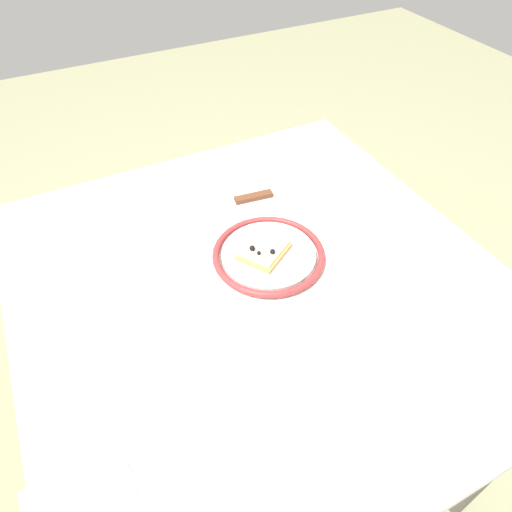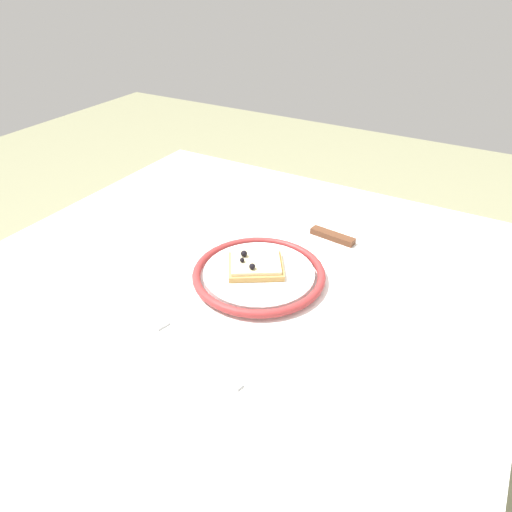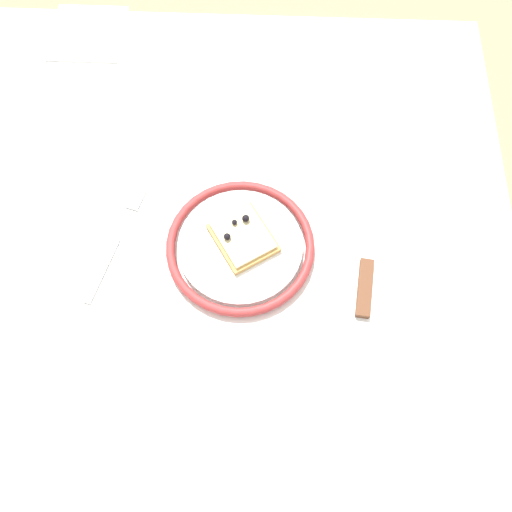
# 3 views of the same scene
# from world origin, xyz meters

# --- Properties ---
(ground_plane) EXTENTS (6.00, 6.00, 0.00)m
(ground_plane) POSITION_xyz_m (0.00, 0.00, 0.00)
(ground_plane) COLOR gray
(dining_table) EXTENTS (0.94, 0.90, 0.71)m
(dining_table) POSITION_xyz_m (0.00, 0.00, 0.62)
(dining_table) COLOR white
(dining_table) RESTS_ON ground_plane
(plate) EXTENTS (0.23, 0.23, 0.02)m
(plate) POSITION_xyz_m (0.04, -0.04, 0.72)
(plate) COLOR white
(plate) RESTS_ON dining_table
(pizza_slice_near) EXTENTS (0.12, 0.12, 0.03)m
(pizza_slice_near) POSITION_xyz_m (0.05, -0.03, 0.73)
(pizza_slice_near) COLOR tan
(pizza_slice_near) RESTS_ON plate
(knife) EXTENTS (0.05, 0.24, 0.01)m
(knife) POSITION_xyz_m (0.23, -0.07, 0.71)
(knife) COLOR silver
(knife) RESTS_ON dining_table
(fork) EXTENTS (0.07, 0.20, 0.00)m
(fork) POSITION_xyz_m (-0.15, -0.04, 0.71)
(fork) COLOR #B9B9B9
(fork) RESTS_ON dining_table
(napkin) EXTENTS (0.14, 0.14, 0.00)m
(napkin) POSITION_xyz_m (-0.27, 0.39, 0.71)
(napkin) COLOR white
(napkin) RESTS_ON dining_table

